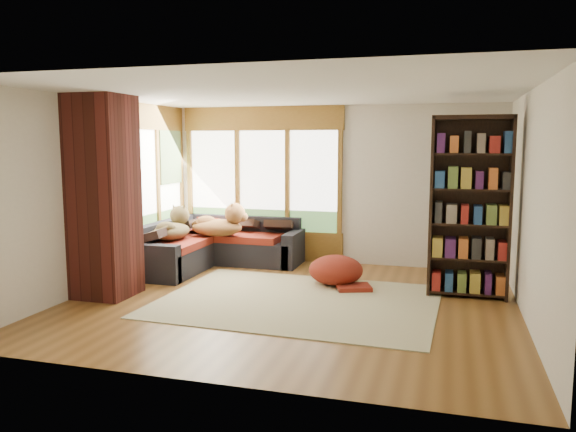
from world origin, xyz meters
The scene contains 17 objects.
floor centered at (0.00, 0.00, 0.00)m, with size 5.50×5.50×0.00m, color brown.
ceiling centered at (0.00, 0.00, 2.60)m, with size 5.50×5.50×0.00m, color white.
wall_back centered at (0.00, 2.50, 1.30)m, with size 5.50×0.04×2.60m, color silver.
wall_front centered at (0.00, -2.50, 1.30)m, with size 5.50×0.04×2.60m, color silver.
wall_left centered at (-2.75, 0.00, 1.30)m, with size 0.04×5.00×2.60m, color silver.
wall_right centered at (2.75, 0.00, 1.30)m, with size 0.04×5.00×2.60m, color silver.
windows_back centered at (-1.20, 2.47, 1.35)m, with size 2.82×0.10×1.90m.
windows_left centered at (-2.72, 1.20, 1.35)m, with size 0.10×2.62×1.90m.
roller_blind centered at (-2.69, 2.03, 1.75)m, with size 0.03×0.72×0.90m, color #5E7E4C.
brick_chimney centered at (-2.40, -0.35, 1.30)m, with size 0.70×0.70×2.60m, color #471914.
sectional_sofa centered at (-1.95, 1.70, 0.30)m, with size 2.20×2.20×0.80m.
area_rug centered at (0.08, 0.06, 0.01)m, with size 3.43×2.62×0.01m, color beige.
bookshelf centered at (2.14, 0.90, 1.17)m, with size 1.00×0.33×2.34m.
pouf centered at (0.38, 1.05, 0.22)m, with size 0.77×0.77×0.41m, color maroon.
dog_tan centered at (-1.62, 1.66, 0.78)m, with size 0.92×0.64×0.47m.
dog_brindle centered at (-2.23, 1.20, 0.76)m, with size 0.50×0.82×0.44m.
throw_pillows centered at (-1.92, 1.85, 0.77)m, with size 1.98×1.68×0.45m.
Camera 1 is at (1.87, -6.61, 1.99)m, focal length 35.00 mm.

